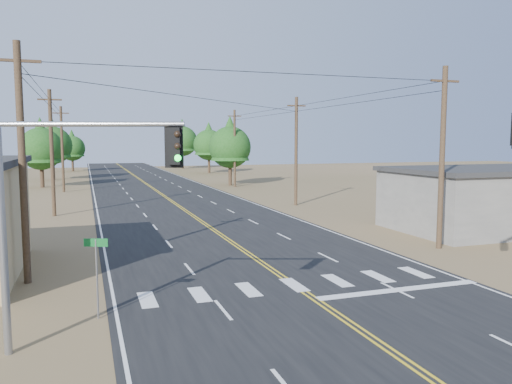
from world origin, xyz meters
name	(u,v)px	position (x,y,z in m)	size (l,w,h in m)	color
ground	(414,368)	(0.00, 0.00, 0.00)	(220.00, 220.00, 0.00)	#8B6D4B
road	(189,213)	(0.00, 30.00, 0.01)	(15.00, 200.00, 0.02)	black
building_right	(503,199)	(19.00, 16.00, 2.00)	(15.00, 8.00, 4.00)	gray
utility_pole_left_near	(22,162)	(-10.50, 12.00, 5.12)	(1.80, 0.30, 10.00)	#4C3826
utility_pole_left_mid	(52,152)	(-10.50, 32.00, 5.12)	(1.80, 0.30, 10.00)	#4C3826
utility_pole_left_far	(62,148)	(-10.50, 52.00, 5.12)	(1.80, 0.30, 10.00)	#4C3826
utility_pole_right_near	(442,157)	(10.50, 12.00, 5.12)	(1.80, 0.30, 10.00)	#4C3826
utility_pole_right_mid	(296,150)	(10.50, 32.00, 5.12)	(1.80, 0.30, 10.00)	#4C3826
utility_pole_right_far	(235,148)	(10.50, 52.00, 5.12)	(1.80, 0.30, 10.00)	#4C3826
signal_mast_left	(54,197)	(-8.89, 3.96, 4.44)	(4.90, 1.92, 6.60)	gray
street_sign	(97,265)	(-7.80, 6.55, 1.84)	(0.77, 0.34, 2.74)	gray
tree_left_near	(41,144)	(-13.34, 59.16, 5.54)	(5.43, 5.43, 9.06)	#3F2D1E
tree_left_mid	(52,141)	(-12.68, 72.21, 5.92)	(5.80, 5.80, 9.67)	#3F2D1E
tree_left_far	(72,146)	(-10.35, 94.81, 5.06)	(4.97, 4.97, 8.28)	#3F2D1E
tree_right_near	(230,143)	(10.52, 54.27, 5.72)	(5.62, 5.62, 9.36)	#3F2D1E
tree_right_mid	(209,142)	(14.00, 80.79, 5.85)	(5.74, 5.74, 9.56)	#3F2D1E
tree_right_far	(182,138)	(12.13, 97.47, 6.62)	(6.50, 6.50, 10.83)	#3F2D1E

